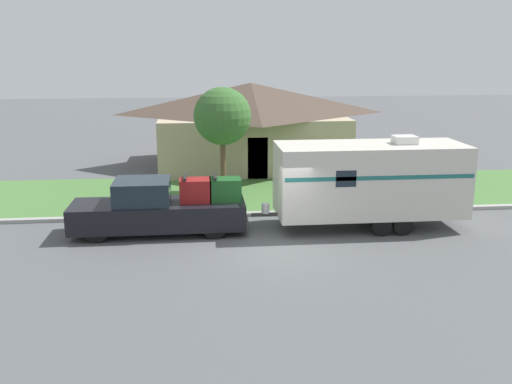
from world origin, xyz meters
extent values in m
plane|color=#515456|center=(0.00, 0.00, 0.00)|extent=(120.00, 120.00, 0.00)
cube|color=#999993|center=(0.00, 3.75, 0.07)|extent=(80.00, 0.30, 0.14)
cube|color=#477538|center=(0.00, 7.40, 0.01)|extent=(80.00, 7.00, 0.03)
cube|color=tan|center=(0.42, 13.85, 1.43)|extent=(9.81, 7.57, 2.86)
pyramid|color=#4C3D33|center=(0.42, 13.85, 3.69)|extent=(10.59, 8.17, 1.68)
cube|color=#4C3828|center=(0.42, 10.10, 1.05)|extent=(1.00, 0.06, 2.10)
cylinder|color=black|center=(-5.99, 1.18, 0.43)|extent=(0.86, 0.28, 0.86)
cylinder|color=black|center=(-5.99, 2.77, 0.43)|extent=(0.86, 0.28, 0.86)
cylinder|color=black|center=(-2.01, 1.18, 0.43)|extent=(0.86, 0.28, 0.86)
cylinder|color=black|center=(-2.01, 2.77, 0.43)|extent=(0.86, 0.28, 0.86)
cube|color=black|center=(-5.12, 1.97, 0.68)|extent=(3.66, 1.95, 0.88)
cube|color=#19232D|center=(-4.47, 1.97, 1.52)|extent=(1.90, 1.79, 0.81)
cube|color=black|center=(-2.11, 1.97, 0.68)|extent=(2.37, 1.95, 0.88)
cube|color=#333333|center=(-0.87, 1.97, 0.36)|extent=(0.12, 1.75, 0.20)
cube|color=maroon|center=(-2.63, 1.97, 1.52)|extent=(1.09, 0.82, 0.80)
cube|color=black|center=(-2.98, 1.97, 2.00)|extent=(0.10, 0.90, 0.08)
cube|color=#194C1E|center=(-1.59, 1.97, 1.52)|extent=(1.09, 0.82, 0.80)
cube|color=black|center=(-1.94, 1.97, 2.00)|extent=(0.10, 0.90, 0.08)
cylinder|color=black|center=(3.76, 0.87, 0.35)|extent=(0.70, 0.22, 0.70)
cylinder|color=black|center=(3.76, 3.08, 0.35)|extent=(0.70, 0.22, 0.70)
cylinder|color=black|center=(4.52, 0.87, 0.35)|extent=(0.70, 0.22, 0.70)
cylinder|color=black|center=(4.52, 3.08, 0.35)|extent=(0.70, 0.22, 0.70)
cube|color=beige|center=(3.60, 1.97, 1.78)|extent=(6.70, 2.49, 2.52)
cube|color=#1E6660|center=(3.60, 0.72, 2.09)|extent=(6.56, 0.01, 0.14)
cube|color=#383838|center=(-0.21, 1.97, 0.56)|extent=(0.94, 0.12, 0.10)
cylinder|color=silver|center=(-0.16, 1.97, 0.79)|extent=(0.28, 0.28, 0.36)
cube|color=silver|center=(4.81, 1.97, 3.18)|extent=(0.80, 0.68, 0.28)
cube|color=#19232D|center=(2.40, 0.72, 2.09)|extent=(0.70, 0.01, 0.56)
cylinder|color=brown|center=(8.14, 4.81, 0.51)|extent=(0.09, 0.09, 1.03)
cube|color=silver|center=(8.14, 4.81, 1.14)|extent=(0.48, 0.20, 0.22)
cylinder|color=brown|center=(-1.42, 7.34, 1.27)|extent=(0.24, 0.24, 2.54)
sphere|color=#38662D|center=(-1.42, 7.34, 3.48)|extent=(2.51, 2.51, 2.51)
camera|label=1|loc=(-2.51, -17.45, 6.31)|focal=40.00mm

